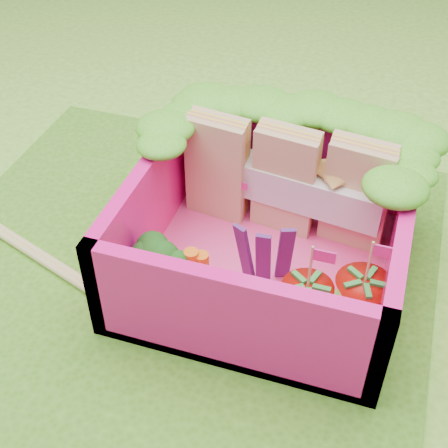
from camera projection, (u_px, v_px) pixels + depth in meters
ground at (174, 274)px, 3.22m from camera, size 14.00×14.00×0.00m
placemat at (174, 272)px, 3.21m from camera, size 2.60×2.60×0.03m
bento_floor at (266, 266)px, 3.19m from camera, size 1.30×1.30×0.05m
bento_box at (268, 230)px, 3.03m from camera, size 1.30×1.30×0.55m
lettuce_ruffle at (295, 122)px, 3.14m from camera, size 1.43×0.77×0.11m
sandwich_stack at (286, 181)px, 3.22m from camera, size 1.09×0.31×0.58m
broccoli at (159, 262)px, 2.91m from camera, size 0.35×0.35×0.26m
carrot_sticks at (197, 273)px, 2.94m from camera, size 0.11×0.09×0.27m
purple_wedges at (264, 255)px, 2.94m from camera, size 0.26×0.11×0.38m
strawberry_left at (306, 303)px, 2.80m from camera, size 0.24×0.24×0.48m
strawberry_right at (361, 301)px, 2.80m from camera, size 0.26×0.26×0.50m
snap_peas at (359, 309)px, 2.91m from camera, size 0.33×0.37×0.05m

